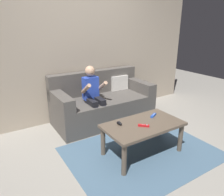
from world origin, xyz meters
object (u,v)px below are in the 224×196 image
at_px(game_remote_red_far_corner, 144,126).
at_px(coffee_table, 143,128).
at_px(game_remote_blue_near_edge, 153,115).
at_px(person_seated_on_couch, 93,94).
at_px(nunchuk_black, 119,123).
at_px(couch, 103,103).

bearing_deg(game_remote_red_far_corner, coffee_table, 54.63).
bearing_deg(game_remote_blue_near_edge, coffee_table, -158.92).
height_order(person_seated_on_couch, nunchuk_black, person_seated_on_couch).
xyz_separation_m(person_seated_on_couch, game_remote_red_far_corner, (0.14, -1.07, -0.14)).
relative_size(nunchuk_black, game_remote_red_far_corner, 0.74).
distance_m(person_seated_on_couch, game_remote_red_far_corner, 1.09).
height_order(game_remote_blue_near_edge, nunchuk_black, nunchuk_black).
bearing_deg(person_seated_on_couch, game_remote_blue_near_edge, -63.00).
height_order(couch, coffee_table, couch).
relative_size(couch, person_seated_on_couch, 1.67).
height_order(couch, person_seated_on_couch, person_seated_on_couch).
bearing_deg(coffee_table, nunchuk_black, 153.68).
relative_size(couch, game_remote_blue_near_edge, 12.08).
distance_m(nunchuk_black, game_remote_red_far_corner, 0.31).
height_order(couch, nunchuk_black, couch).
height_order(couch, game_remote_red_far_corner, couch).
bearing_deg(person_seated_on_couch, game_remote_red_far_corner, -82.36).
bearing_deg(game_remote_blue_near_edge, couch, 100.05).
distance_m(person_seated_on_couch, coffee_table, 1.05).
bearing_deg(nunchuk_black, person_seated_on_couch, 84.29).
bearing_deg(nunchuk_black, game_remote_red_far_corner, -41.28).
height_order(coffee_table, nunchuk_black, nunchuk_black).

